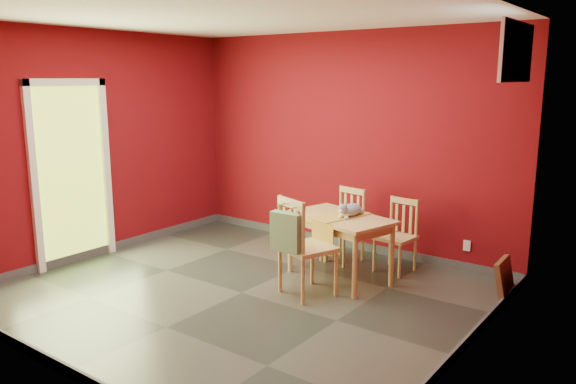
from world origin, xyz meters
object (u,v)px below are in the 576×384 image
Objects in this scene: tote_bag at (286,232)px; chair_far_left at (344,224)px; picture_frame at (505,280)px; cat at (351,207)px; chair_far_right at (397,234)px; chair_near at (304,246)px; dining_table at (340,224)px.

chair_far_left is at bearing 97.74° from tote_bag.
cat is at bearing -166.38° from picture_frame.
picture_frame is (1.24, -0.18, -0.21)m from chair_far_right.
chair_near is at bearing -77.13° from cat.
picture_frame is at bearing 36.61° from tote_bag.
tote_bag reaches higher than cat.
chair_far_left is 2.07× the size of picture_frame.
picture_frame is (1.52, 0.37, -0.59)m from cat.
cat reaches higher than picture_frame.
chair_near is 2.23× the size of tote_bag.
chair_far_right is 2.19× the size of cat.
tote_bag is at bearing -103.07° from chair_near.
picture_frame is (1.71, 1.27, -0.49)m from tote_bag.
dining_table is 0.84m from tote_bag.
chair_far_left is at bearing 150.24° from cat.
chair_far_right is at bearing 3.30° from chair_far_left.
cat reaches higher than chair_far_left.
cat is at bearing -117.47° from chair_far_right.
tote_bag reaches higher than dining_table.
chair_far_left is 1.06× the size of chair_far_right.
dining_table is at bearing -121.54° from chair_far_right.
tote_bag is (-0.47, -1.45, 0.28)m from chair_far_right.
chair_near reaches higher than chair_far_right.
chair_far_right is at bearing 71.14° from chair_near.
chair_far_left is 2.32× the size of cat.
dining_table is 1.53× the size of chair_far_right.
chair_far_right is (0.66, 0.04, -0.02)m from chair_far_left.
chair_far_right is at bearing 171.62° from picture_frame.
chair_far_right is at bearing 58.46° from dining_table.
chair_far_left is 0.86× the size of chair_near.
dining_table is 0.21m from cat.
chair_far_left is (-0.28, 0.58, -0.17)m from dining_table.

